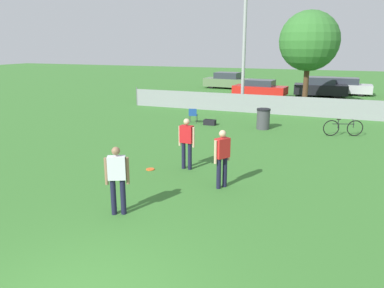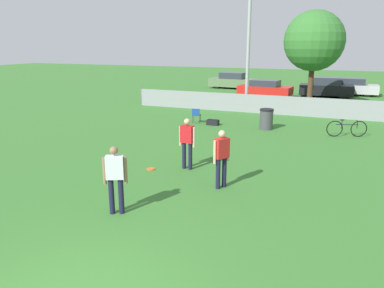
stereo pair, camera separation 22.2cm
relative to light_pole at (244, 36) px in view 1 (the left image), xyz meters
The scene contains 15 objects.
fence_backline 4.45m from the light_pole, 15.99° to the right, with size 18.29×0.07×1.21m.
light_pole is the anchor object (origin of this frame).
tree_near_pole 3.95m from the light_pole, 25.42° to the left, with size 3.58×3.58×5.96m.
player_thrower_red 12.22m from the light_pole, 84.84° to the right, with size 0.57×0.25×1.69m.
player_defender_red 13.55m from the light_pole, 78.51° to the right, with size 0.41×0.50×1.69m.
player_receiver_white 15.81m from the light_pole, 87.01° to the right, with size 0.53×0.38×1.69m.
frisbee_disc 12.97m from the light_pole, 90.15° to the right, with size 0.28×0.28×0.03m.
folding_chair_sideline 6.31m from the light_pole, 107.30° to the right, with size 0.48×0.48×0.77m.
bicycle_sideline 8.63m from the light_pole, 39.87° to the right, with size 1.69×0.68×0.77m.
trash_bin 6.56m from the light_pole, 64.85° to the right, with size 0.66×0.66×0.99m.
gear_bag_sideline 6.48m from the light_pole, 95.67° to the right, with size 0.60×0.33×0.30m.
parked_car_olive 12.67m from the light_pole, 110.39° to the left, with size 4.36×2.15×1.47m.
parked_car_red 7.67m from the light_pole, 92.11° to the left, with size 4.19×2.04×1.31m.
parked_car_dark 10.12m from the light_pole, 63.83° to the left, with size 4.06×2.11×1.52m.
parked_car_silver 12.55m from the light_pole, 60.90° to the left, with size 4.31×1.73×1.36m.
Camera 1 is at (3.44, -3.93, 3.98)m, focal length 35.00 mm.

